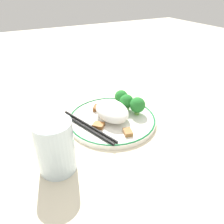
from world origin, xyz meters
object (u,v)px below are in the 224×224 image
plate (112,119)px  broccoli_back_right (121,97)px  broccoli_back_left (137,105)px  chopsticks (87,127)px  broccoli_back_center (127,102)px  drinking_glass (55,147)px

plate → broccoli_back_right: (0.06, -0.06, 0.03)m
broccoli_back_left → chopsticks: bearing=88.7°
plate → broccoli_back_right: broccoli_back_right is taller
broccoli_back_center → broccoli_back_right: 0.04m
broccoli_back_right → drinking_glass: 0.30m
broccoli_back_right → chopsticks: broccoli_back_right is taller
broccoli_back_left → drinking_glass: drinking_glass is taller
broccoli_back_right → drinking_glass: (-0.16, 0.25, 0.02)m
broccoli_back_left → chopsticks: size_ratio=0.26×
broccoli_back_left → drinking_glass: 0.28m
drinking_glass → broccoli_back_center: bearing=-63.3°
broccoli_back_left → plate: bearing=78.7°
plate → broccoli_back_center: (0.02, -0.06, 0.03)m
broccoli_back_center → drinking_glass: (-0.12, 0.25, 0.02)m
broccoli_back_center → drinking_glass: drinking_glass is taller
broccoli_back_center → drinking_glass: 0.28m
chopsticks → broccoli_back_right: bearing=-64.4°
broccoli_back_center → plate: bearing=107.8°
plate → broccoli_back_right: bearing=-47.8°
broccoli_back_left → broccoli_back_center: size_ratio=1.04×
broccoli_back_center → chopsticks: (-0.03, 0.14, -0.03)m
chopsticks → drinking_glass: 0.15m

